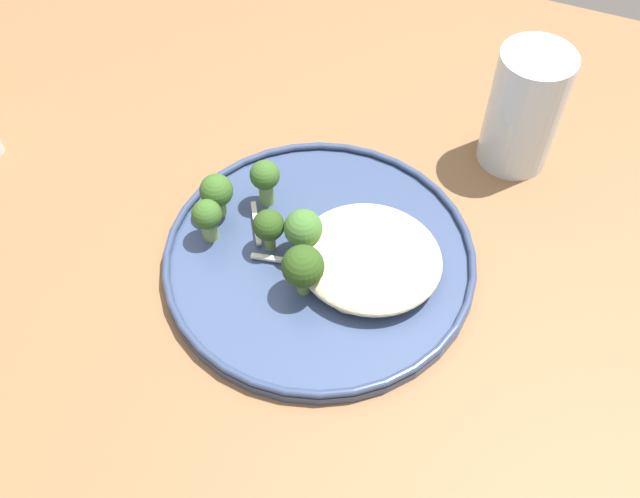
% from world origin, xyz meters
% --- Properties ---
extents(wooden_dining_table, '(1.40, 1.00, 0.74)m').
position_xyz_m(wooden_dining_table, '(0.00, 0.00, 0.66)').
color(wooden_dining_table, brown).
rests_on(wooden_dining_table, ground).
extents(dinner_plate, '(0.29, 0.29, 0.02)m').
position_xyz_m(dinner_plate, '(-0.05, -0.00, 0.75)').
color(dinner_plate, '#38476B').
rests_on(dinner_plate, wooden_dining_table).
extents(noodle_bed, '(0.13, 0.12, 0.03)m').
position_xyz_m(noodle_bed, '(-0.09, -0.01, 0.77)').
color(noodle_bed, beige).
rests_on(noodle_bed, dinner_plate).
extents(seared_scallop_left_edge, '(0.03, 0.03, 0.02)m').
position_xyz_m(seared_scallop_left_edge, '(-0.09, -0.01, 0.76)').
color(seared_scallop_left_edge, '#E5C689').
rests_on(seared_scallop_left_edge, dinner_plate).
extents(seared_scallop_right_edge, '(0.03, 0.03, 0.02)m').
position_xyz_m(seared_scallop_right_edge, '(-0.06, -0.00, 0.76)').
color(seared_scallop_right_edge, beige).
rests_on(seared_scallop_right_edge, dinner_plate).
extents(seared_scallop_center_golden, '(0.03, 0.03, 0.02)m').
position_xyz_m(seared_scallop_center_golden, '(-0.09, 0.04, 0.76)').
color(seared_scallop_center_golden, '#DBB77A').
rests_on(seared_scallop_center_golden, dinner_plate).
extents(seared_scallop_on_noodles, '(0.03, 0.03, 0.02)m').
position_xyz_m(seared_scallop_on_noodles, '(-0.08, 0.01, 0.76)').
color(seared_scallop_on_noodles, beige).
rests_on(seared_scallop_on_noodles, dinner_plate).
extents(seared_scallop_half_hidden, '(0.03, 0.03, 0.01)m').
position_xyz_m(seared_scallop_half_hidden, '(-0.13, -0.03, 0.76)').
color(seared_scallop_half_hidden, beige).
rests_on(seared_scallop_half_hidden, dinner_plate).
extents(seared_scallop_front_small, '(0.02, 0.02, 0.02)m').
position_xyz_m(seared_scallop_front_small, '(-0.13, 0.00, 0.76)').
color(seared_scallop_front_small, beige).
rests_on(seared_scallop_front_small, dinner_plate).
extents(broccoli_floret_small_sprig, '(0.03, 0.03, 0.05)m').
position_xyz_m(broccoli_floret_small_sprig, '(0.06, -0.01, 0.78)').
color(broccoli_floret_small_sprig, '#7A994C').
rests_on(broccoli_floret_small_sprig, dinner_plate).
extents(broccoli_floret_right_tilted, '(0.04, 0.04, 0.05)m').
position_xyz_m(broccoli_floret_right_tilted, '(-0.03, 0.00, 0.78)').
color(broccoli_floret_right_tilted, '#7A994C').
rests_on(broccoli_floret_right_tilted, dinner_plate).
extents(broccoli_floret_tall_stalk, '(0.03, 0.03, 0.05)m').
position_xyz_m(broccoli_floret_tall_stalk, '(0.03, -0.04, 0.78)').
color(broccoli_floret_tall_stalk, '#7A994C').
rests_on(broccoli_floret_tall_stalk, dinner_plate).
extents(broccoli_floret_front_edge, '(0.03, 0.03, 0.05)m').
position_xyz_m(broccoli_floret_front_edge, '(-0.00, 0.01, 0.78)').
color(broccoli_floret_front_edge, '#89A356').
rests_on(broccoli_floret_front_edge, dinner_plate).
extents(broccoli_floret_left_leaning, '(0.04, 0.04, 0.06)m').
position_xyz_m(broccoli_floret_left_leaning, '(-0.05, 0.04, 0.79)').
color(broccoli_floret_left_leaning, '#7A994C').
rests_on(broccoli_floret_left_leaning, dinner_plate).
extents(broccoli_floret_beside_noodles, '(0.03, 0.03, 0.05)m').
position_xyz_m(broccoli_floret_beside_noodles, '(0.06, 0.02, 0.78)').
color(broccoli_floret_beside_noodles, '#89A356').
rests_on(broccoli_floret_beside_noodles, dinner_plate).
extents(onion_sliver_pale_crescent, '(0.05, 0.02, 0.00)m').
position_xyz_m(onion_sliver_pale_crescent, '(-0.01, 0.02, 0.75)').
color(onion_sliver_pale_crescent, silver).
rests_on(onion_sliver_pale_crescent, dinner_plate).
extents(onion_sliver_short_strip, '(0.03, 0.05, 0.00)m').
position_xyz_m(onion_sliver_short_strip, '(0.02, -0.01, 0.75)').
color(onion_sliver_short_strip, silver).
rests_on(onion_sliver_short_strip, dinner_plate).
extents(water_glass, '(0.07, 0.07, 0.13)m').
position_xyz_m(water_glass, '(-0.18, -0.21, 0.80)').
color(water_glass, silver).
rests_on(water_glass, wooden_dining_table).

